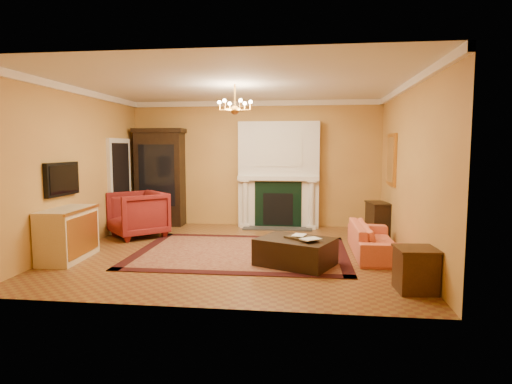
% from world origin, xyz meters
% --- Properties ---
extents(floor, '(6.00, 5.50, 0.02)m').
position_xyz_m(floor, '(0.00, 0.00, -0.01)').
color(floor, brown).
rests_on(floor, ground).
extents(ceiling, '(6.00, 5.50, 0.02)m').
position_xyz_m(ceiling, '(0.00, 0.00, 3.01)').
color(ceiling, silver).
rests_on(ceiling, wall_back).
extents(wall_back, '(6.00, 0.02, 3.00)m').
position_xyz_m(wall_back, '(0.00, 2.76, 1.50)').
color(wall_back, gold).
rests_on(wall_back, floor).
extents(wall_front, '(6.00, 0.02, 3.00)m').
position_xyz_m(wall_front, '(0.00, -2.76, 1.50)').
color(wall_front, gold).
rests_on(wall_front, floor).
extents(wall_left, '(0.02, 5.50, 3.00)m').
position_xyz_m(wall_left, '(-3.01, 0.00, 1.50)').
color(wall_left, gold).
rests_on(wall_left, floor).
extents(wall_right, '(0.02, 5.50, 3.00)m').
position_xyz_m(wall_right, '(3.01, 0.00, 1.50)').
color(wall_right, gold).
rests_on(wall_right, floor).
extents(fireplace, '(1.90, 0.70, 2.50)m').
position_xyz_m(fireplace, '(0.60, 2.57, 1.19)').
color(fireplace, silver).
rests_on(fireplace, wall_back).
extents(crown_molding, '(6.00, 5.50, 0.12)m').
position_xyz_m(crown_molding, '(0.00, 0.96, 2.94)').
color(crown_molding, white).
rests_on(crown_molding, ceiling).
extents(doorway, '(0.08, 1.05, 2.10)m').
position_xyz_m(doorway, '(-2.95, 1.70, 1.05)').
color(doorway, silver).
rests_on(doorway, wall_left).
extents(tv_panel, '(0.09, 0.95, 0.58)m').
position_xyz_m(tv_panel, '(-2.95, -0.60, 1.35)').
color(tv_panel, black).
rests_on(tv_panel, wall_left).
extents(gilt_mirror, '(0.06, 0.76, 1.05)m').
position_xyz_m(gilt_mirror, '(2.97, 1.40, 1.65)').
color(gilt_mirror, gold).
rests_on(gilt_mirror, wall_right).
extents(chandelier, '(0.63, 0.55, 0.53)m').
position_xyz_m(chandelier, '(-0.00, 0.00, 2.61)').
color(chandelier, '#C28635').
rests_on(chandelier, ceiling).
extents(oriental_rug, '(3.83, 2.89, 0.02)m').
position_xyz_m(oriental_rug, '(0.11, -0.02, 0.01)').
color(oriental_rug, '#4C1110').
rests_on(oriental_rug, floor).
extents(china_cabinet, '(1.13, 0.53, 2.25)m').
position_xyz_m(china_cabinet, '(-2.28, 2.49, 1.12)').
color(china_cabinet, black).
rests_on(china_cabinet, floor).
extents(wingback_armchair, '(1.41, 1.42, 1.06)m').
position_xyz_m(wingback_armchair, '(-2.29, 1.07, 0.53)').
color(wingback_armchair, maroon).
rests_on(wingback_armchair, floor).
extents(pedestal_table, '(0.44, 0.44, 0.79)m').
position_xyz_m(pedestal_table, '(-2.20, 1.65, 0.46)').
color(pedestal_table, black).
rests_on(pedestal_table, floor).
extents(commode, '(0.62, 1.20, 0.87)m').
position_xyz_m(commode, '(-2.73, -0.86, 0.44)').
color(commode, beige).
rests_on(commode, floor).
extents(coral_sofa, '(0.57, 1.91, 0.74)m').
position_xyz_m(coral_sofa, '(2.48, 0.09, 0.37)').
color(coral_sofa, '#E66449').
rests_on(coral_sofa, floor).
extents(end_table, '(0.52, 0.52, 0.56)m').
position_xyz_m(end_table, '(2.72, -1.83, 0.28)').
color(end_table, '#3B2010').
rests_on(end_table, floor).
extents(console_table, '(0.47, 0.69, 0.71)m').
position_xyz_m(console_table, '(2.78, 1.68, 0.36)').
color(console_table, black).
rests_on(console_table, floor).
extents(leather_ottoman, '(1.39, 1.23, 0.43)m').
position_xyz_m(leather_ottoman, '(1.11, -0.78, 0.23)').
color(leather_ottoman, black).
rests_on(leather_ottoman, oriental_rug).
extents(ottoman_tray, '(0.57, 0.57, 0.03)m').
position_xyz_m(ottoman_tray, '(1.20, -0.76, 0.46)').
color(ottoman_tray, black).
rests_on(ottoman_tray, leather_ottoman).
extents(book_a, '(0.20, 0.07, 0.27)m').
position_xyz_m(book_a, '(1.07, -0.72, 0.61)').
color(book_a, gray).
rests_on(book_a, ottoman_tray).
extents(book_b, '(0.15, 0.19, 0.30)m').
position_xyz_m(book_b, '(1.28, -0.91, 0.62)').
color(book_b, gray).
rests_on(book_b, ottoman_tray).
extents(topiary_left, '(0.15, 0.15, 0.39)m').
position_xyz_m(topiary_left, '(-0.09, 2.53, 1.45)').
color(topiary_left, tan).
rests_on(topiary_left, fireplace).
extents(topiary_right, '(0.17, 0.17, 0.45)m').
position_xyz_m(topiary_right, '(1.11, 2.53, 1.48)').
color(topiary_right, tan).
rests_on(topiary_right, fireplace).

